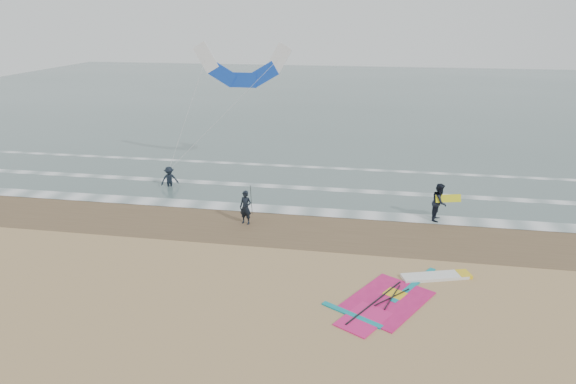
% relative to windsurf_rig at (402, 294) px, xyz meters
% --- Properties ---
extents(ground, '(120.00, 120.00, 0.00)m').
position_rel_windsurf_rig_xyz_m(ground, '(-3.41, -0.32, -0.04)').
color(ground, tan).
rests_on(ground, ground).
extents(sea_water, '(120.00, 80.00, 0.02)m').
position_rel_windsurf_rig_xyz_m(sea_water, '(-3.41, 47.68, -0.03)').
color(sea_water, '#47605E').
rests_on(sea_water, ground).
extents(wet_sand_band, '(120.00, 5.00, 0.01)m').
position_rel_windsurf_rig_xyz_m(wet_sand_band, '(-3.41, 5.68, -0.03)').
color(wet_sand_band, brown).
rests_on(wet_sand_band, ground).
extents(foam_waterline, '(120.00, 9.15, 0.02)m').
position_rel_windsurf_rig_xyz_m(foam_waterline, '(-3.41, 10.12, -0.01)').
color(foam_waterline, white).
rests_on(foam_waterline, ground).
extents(windsurf_rig, '(5.75, 5.45, 0.14)m').
position_rel_windsurf_rig_xyz_m(windsurf_rig, '(0.00, 0.00, 0.00)').
color(windsurf_rig, white).
rests_on(windsurf_rig, ground).
extents(person_standing, '(0.72, 0.56, 1.74)m').
position_rel_windsurf_rig_xyz_m(person_standing, '(-7.52, 5.74, 0.83)').
color(person_standing, black).
rests_on(person_standing, ground).
extents(person_walking, '(0.97, 1.12, 1.96)m').
position_rel_windsurf_rig_xyz_m(person_walking, '(2.08, 7.91, 0.94)').
color(person_walking, black).
rests_on(person_walking, ground).
extents(person_wading, '(1.21, 1.09, 1.63)m').
position_rel_windsurf_rig_xyz_m(person_wading, '(-13.54, 10.55, 0.78)').
color(person_wading, black).
rests_on(person_wading, ground).
extents(held_pole, '(0.17, 0.86, 1.82)m').
position_rel_windsurf_rig_xyz_m(held_pole, '(-7.22, 5.74, 1.24)').
color(held_pole, black).
rests_on(held_pole, ground).
extents(carried_kiteboard, '(1.30, 0.51, 0.39)m').
position_rel_windsurf_rig_xyz_m(carried_kiteboard, '(2.48, 7.81, 1.21)').
color(carried_kiteboard, yellow).
rests_on(carried_kiteboard, ground).
extents(surf_kite, '(6.88, 4.34, 7.34)m').
position_rel_windsurf_rig_xyz_m(surf_kite, '(-9.91, 14.79, 6.65)').
color(surf_kite, white).
rests_on(surf_kite, ground).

